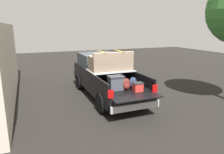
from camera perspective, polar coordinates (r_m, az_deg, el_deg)
ground_plane at (r=10.09m, az=-1.30°, el=-5.35°), size 40.00×40.00×0.00m
pickup_truck at (r=10.16m, az=-2.10°, el=0.52°), size 6.05×2.06×2.23m
building_facade at (r=10.53m, az=-26.42°, el=3.50°), size 9.50×0.36×3.37m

